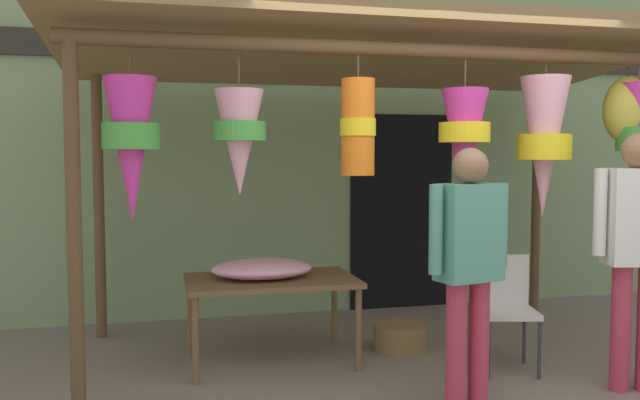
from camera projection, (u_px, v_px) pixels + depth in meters
ground_plane at (445, 399)px, 4.36m from camera, size 30.00×30.00×0.00m
shop_facade at (337, 105)px, 6.81m from camera, size 12.98×0.29×4.19m
market_stall_canopy at (385, 81)px, 5.08m from camera, size 4.73×2.33×2.57m
display_table at (271, 286)px, 5.06m from camera, size 1.28×0.78×0.66m
flower_heap_on_table at (264, 269)px, 5.04m from camera, size 0.76×0.53×0.14m
folding_chair at (505, 301)px, 4.97m from camera, size 0.49×0.49×0.84m
wicker_basket_by_table at (400, 337)px, 5.43m from camera, size 0.42×0.42×0.22m
customer_foreground at (469, 256)px, 4.17m from camera, size 0.58×0.30×1.64m
shopper_by_bananas at (637, 239)px, 4.46m from camera, size 0.58×0.30×1.74m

